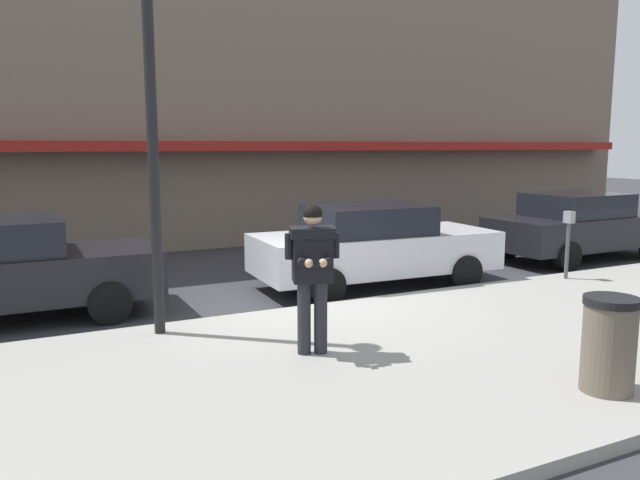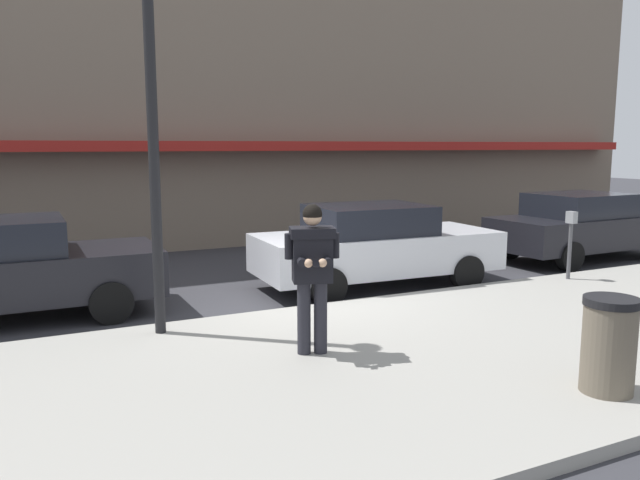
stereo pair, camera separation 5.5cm
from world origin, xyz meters
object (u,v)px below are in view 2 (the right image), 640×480
Objects in this scene: parked_sedan_mid at (375,245)px; parking_meter at (571,235)px; parked_sedan_near at (1,269)px; trash_bin at (609,345)px; street_lamp_post at (152,104)px; parked_sedan_far at (582,226)px; man_texting_on_phone at (312,263)px.

parked_sedan_mid is 3.60× the size of parking_meter.
trash_bin is at bearing -47.94° from parked_sedan_near.
street_lamp_post is 7.89m from parking_meter.
parked_sedan_far reaches higher than trash_bin.
street_lamp_post is at bearing -169.18° from parked_sedan_far.
parked_sedan_near and parked_sedan_mid have the same top height.
parked_sedan_far is 3.58× the size of parking_meter.
parking_meter is at bearing 15.63° from man_texting_on_phone.
parking_meter is at bearing -25.10° from parked_sedan_mid.
parked_sedan_far is at bearing -0.84° from parked_sedan_near.
parked_sedan_far is at bearing 42.98° from trash_bin.
parked_sedan_near is 0.98× the size of parked_sedan_mid.
parked_sedan_near and parked_sedan_far have the same top height.
man_texting_on_phone is at bearing -48.73° from street_lamp_post.
street_lamp_post is at bearing -47.75° from parked_sedan_near.
street_lamp_post is at bearing 131.27° from man_texting_on_phone.
parked_sedan_near is 3.67m from street_lamp_post.
man_texting_on_phone reaches higher than parking_meter.
parked_sedan_far is at bearing 37.41° from parking_meter.
parking_meter is at bearing -142.59° from parked_sedan_far.
parked_sedan_far reaches higher than parking_meter.
trash_bin is (-3.95, -4.09, -0.34)m from parking_meter.
parking_meter is (7.58, 0.05, -2.17)m from street_lamp_post.
parking_meter is at bearing 45.99° from trash_bin.
man_texting_on_phone reaches higher than parked_sedan_far.
parked_sedan_mid is 3.64m from parking_meter.
parked_sedan_near is 4.59× the size of trash_bin.
parked_sedan_near is 0.92× the size of street_lamp_post.
street_lamp_post is at bearing -159.69° from parked_sedan_mid.
parked_sedan_mid reaches higher than parking_meter.
parking_meter reaches higher than trash_bin.
parked_sedan_near is 0.99× the size of parked_sedan_far.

